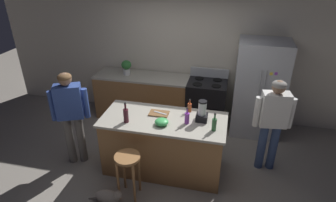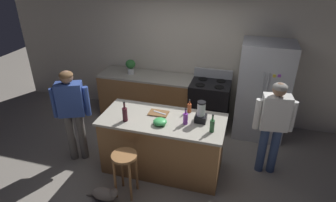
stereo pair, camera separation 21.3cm
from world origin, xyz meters
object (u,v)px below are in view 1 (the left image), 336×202
at_px(mixing_bowl, 162,122).
at_px(cutting_board, 159,113).
at_px(refrigerator, 259,89).
at_px(bar_stool, 128,165).
at_px(chef_knife, 160,113).
at_px(person_by_island_left, 70,111).
at_px(bottle_cooking_sauce, 190,107).
at_px(blender_appliance, 202,112).
at_px(bottle_olive_oil, 214,124).
at_px(stove_range, 206,103).
at_px(cat, 108,196).
at_px(bottle_wine, 126,115).
at_px(potted_plant, 126,66).
at_px(bottle_soda, 187,118).
at_px(kitchen_island, 164,144).
at_px(person_by_sink_right, 273,118).

bearing_deg(mixing_bowl, cutting_board, 111.94).
relative_size(refrigerator, bar_stool, 2.59).
relative_size(mixing_bowl, chef_knife, 0.92).
xyz_separation_m(person_by_island_left, bottle_cooking_sauce, (1.81, 0.45, 0.05)).
xyz_separation_m(blender_appliance, bottle_olive_oil, (0.20, -0.23, -0.04)).
xyz_separation_m(stove_range, bottle_olive_oil, (0.26, -1.67, 0.56)).
xyz_separation_m(cat, blender_appliance, (1.16, 0.98, 0.97)).
height_order(bottle_wine, mixing_bowl, bottle_wine).
height_order(person_by_island_left, potted_plant, person_by_island_left).
distance_m(refrigerator, bottle_soda, 1.90).
distance_m(kitchen_island, person_by_island_left, 1.56).
bearing_deg(cat, kitchen_island, 56.84).
bearing_deg(person_by_island_left, bottle_soda, 3.04).
xyz_separation_m(bar_stool, bottle_soda, (0.71, 0.64, 0.49)).
bearing_deg(blender_appliance, person_by_island_left, -173.62).
height_order(bottle_cooking_sauce, chef_knife, bottle_cooking_sauce).
relative_size(refrigerator, cutting_board, 6.10).
relative_size(stove_range, cutting_board, 3.74).
xyz_separation_m(person_by_island_left, bar_stool, (1.13, -0.55, -0.43)).
relative_size(bottle_wine, mixing_bowl, 1.57).
xyz_separation_m(stove_range, bottle_soda, (-0.14, -1.57, 0.55)).
distance_m(kitchen_island, person_by_sink_right, 1.73).
height_order(refrigerator, cutting_board, refrigerator).
xyz_separation_m(bottle_soda, cutting_board, (-0.47, 0.17, -0.08)).
relative_size(person_by_sink_right, chef_knife, 7.09).
distance_m(stove_range, person_by_island_left, 2.63).
relative_size(bottle_soda, cutting_board, 0.85).
distance_m(cat, bottle_soda, 1.58).
height_order(kitchen_island, bar_stool, kitchen_island).
distance_m(potted_plant, bottle_olive_oil, 2.57).
xyz_separation_m(person_by_sink_right, bottle_olive_oil, (-0.85, -0.55, 0.10)).
bearing_deg(chef_knife, kitchen_island, -40.30).
bearing_deg(bottle_olive_oil, person_by_island_left, 179.94).
height_order(potted_plant, bottle_wine, bottle_wine).
distance_m(mixing_bowl, cutting_board, 0.32).
bearing_deg(bottle_olive_oil, potted_plant, 138.63).
bearing_deg(kitchen_island, bottle_olive_oil, -10.83).
height_order(bottle_cooking_sauce, mixing_bowl, bottle_cooking_sauce).
height_order(stove_range, bottle_soda, bottle_soda).
bearing_deg(stove_range, person_by_sink_right, -45.34).
distance_m(cat, mixing_bowl, 1.30).
relative_size(stove_range, person_by_sink_right, 0.72).
xyz_separation_m(person_by_sink_right, chef_knife, (-1.70, -0.28, 0.02)).
relative_size(kitchen_island, cutting_board, 6.32).
relative_size(stove_range, bottle_cooking_sauce, 5.20).
relative_size(cat, bottle_wine, 1.64).
xyz_separation_m(refrigerator, mixing_bowl, (-1.45, -1.67, 0.07)).
relative_size(bottle_wine, bottle_soda, 1.23).
bearing_deg(bar_stool, chef_knife, 72.35).
distance_m(person_by_sink_right, bottle_cooking_sauce, 1.27).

